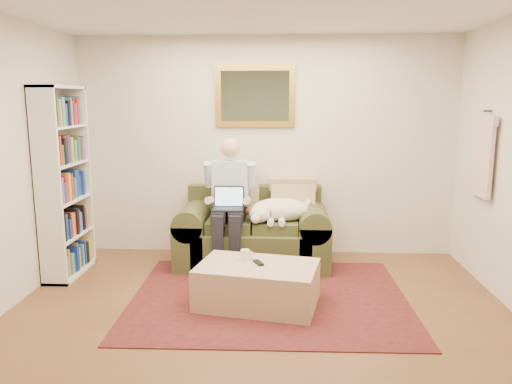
# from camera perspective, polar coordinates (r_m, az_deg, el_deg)

# --- Properties ---
(room_shell) EXTENTS (4.51, 5.00, 2.61)m
(room_shell) POSITION_cam_1_polar(r_m,az_deg,el_deg) (3.87, 0.16, 2.20)
(room_shell) COLOR brown
(room_shell) RESTS_ON ground
(rug) EXTENTS (2.62, 2.11, 0.01)m
(rug) POSITION_cam_1_polar(r_m,az_deg,el_deg) (4.86, 1.51, -11.91)
(rug) COLOR #351516
(rug) RESTS_ON room_shell
(sofa) EXTENTS (1.71, 0.87, 1.03)m
(sofa) POSITION_cam_1_polar(r_m,az_deg,el_deg) (5.73, -0.34, -5.32)
(sofa) COLOR #404A27
(sofa) RESTS_ON room_shell
(seated_man) EXTENTS (0.56, 0.80, 1.44)m
(seated_man) POSITION_cam_1_polar(r_m,az_deg,el_deg) (5.50, -3.10, -1.47)
(seated_man) COLOR #8CB7D8
(seated_man) RESTS_ON sofa
(laptop) EXTENTS (0.33, 0.26, 0.24)m
(laptop) POSITION_cam_1_polar(r_m,az_deg,el_deg) (5.43, -3.18, -1.25)
(laptop) COLOR black
(laptop) RESTS_ON seated_man
(sleeping_dog) EXTENTS (0.70, 0.44, 0.26)m
(sleeping_dog) POSITION_cam_1_polar(r_m,az_deg,el_deg) (5.55, 2.77, -2.04)
(sleeping_dog) COLOR white
(sleeping_dog) RESTS_ON sofa
(ottoman) EXTENTS (1.17, 0.87, 0.39)m
(ottoman) POSITION_cam_1_polar(r_m,az_deg,el_deg) (4.63, 0.17, -10.58)
(ottoman) COLOR tan
(ottoman) RESTS_ON room_shell
(coffee_mug) EXTENTS (0.08, 0.08, 0.10)m
(coffee_mug) POSITION_cam_1_polar(r_m,az_deg,el_deg) (4.67, -1.24, -7.22)
(coffee_mug) COLOR white
(coffee_mug) RESTS_ON ottoman
(tv_remote) EXTENTS (0.11, 0.16, 0.02)m
(tv_remote) POSITION_cam_1_polar(r_m,az_deg,el_deg) (4.59, 0.28, -8.08)
(tv_remote) COLOR black
(tv_remote) RESTS_ON ottoman
(bookshelf) EXTENTS (0.28, 0.80, 2.00)m
(bookshelf) POSITION_cam_1_polar(r_m,az_deg,el_deg) (5.63, -21.10, 1.02)
(bookshelf) COLOR white
(bookshelf) RESTS_ON room_shell
(wall_mirror) EXTENTS (0.94, 0.04, 0.72)m
(wall_mirror) POSITION_cam_1_polar(r_m,az_deg,el_deg) (5.95, -0.11, 10.92)
(wall_mirror) COLOR gold
(wall_mirror) RESTS_ON room_shell
(hanging_shirt) EXTENTS (0.06, 0.52, 0.90)m
(hanging_shirt) POSITION_cam_1_polar(r_m,az_deg,el_deg) (5.48, 24.44, 4.24)
(hanging_shirt) COLOR beige
(hanging_shirt) RESTS_ON room_shell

